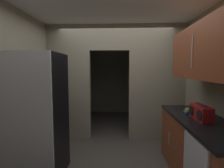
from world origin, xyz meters
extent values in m
plane|color=#47423D|center=(0.00, 0.00, 0.00)|extent=(20.00, 20.00, 0.00)
cube|color=silver|center=(0.00, 0.36, 2.62)|extent=(3.51, 6.41, 0.06)
cube|color=gray|center=(-1.07, 1.20, 1.30)|extent=(0.97, 0.12, 2.59)
cube|color=gray|center=(0.93, 1.20, 1.30)|extent=(1.25, 0.12, 2.59)
cube|color=gray|center=(-0.14, 1.20, 2.31)|extent=(0.89, 0.12, 0.57)
cube|color=gray|center=(0.00, 3.68, 1.30)|extent=(3.11, 0.10, 2.59)
cube|color=gray|center=(-1.50, 2.44, 1.30)|extent=(0.10, 2.48, 2.59)
cube|color=gray|center=(1.50, 2.44, 1.30)|extent=(0.10, 2.48, 2.59)
cube|color=black|center=(-1.15, -0.24, 0.92)|extent=(0.80, 0.68, 1.84)
cube|color=#B7BABC|center=(-1.15, -0.60, 0.92)|extent=(0.80, 0.03, 1.84)
cube|color=brown|center=(1.23, -0.37, 0.44)|extent=(0.62, 1.88, 0.89)
cube|color=black|center=(1.23, -0.37, 0.91)|extent=(0.66, 1.88, 0.04)
cylinder|color=#B7BABC|center=(0.90, -0.78, 0.49)|extent=(0.01, 0.01, 0.22)
cylinder|color=#B7BABC|center=(0.90, 0.04, 0.49)|extent=(0.01, 0.01, 0.22)
cube|color=brown|center=(1.23, -0.37, 1.84)|extent=(0.34, 1.69, 0.73)
cylinder|color=#B7BABC|center=(1.04, -0.37, 1.84)|extent=(0.01, 0.01, 0.44)
cube|color=maroon|center=(1.20, -0.37, 1.03)|extent=(0.15, 0.41, 0.20)
cylinder|color=#262626|center=(1.20, -0.37, 1.14)|extent=(0.02, 0.28, 0.02)
cylinder|color=black|center=(1.12, -0.50, 1.03)|extent=(0.01, 0.14, 0.14)
cylinder|color=black|center=(1.12, -0.25, 1.03)|extent=(0.01, 0.14, 0.14)
cube|color=#2D609E|center=(1.18, -0.01, 0.94)|extent=(0.14, 0.16, 0.03)
cube|color=#388C47|center=(1.19, -0.01, 0.96)|extent=(0.12, 0.15, 0.02)
cube|color=gold|center=(1.18, -0.02, 0.98)|extent=(0.11, 0.15, 0.02)
camera|label=1|loc=(0.10, -2.70, 1.61)|focal=27.58mm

